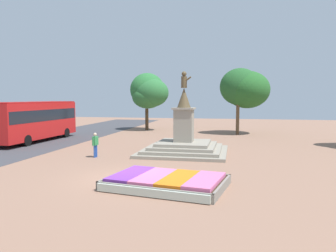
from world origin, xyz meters
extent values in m
plane|color=#8C6651|center=(0.00, 0.00, 0.00)|extent=(90.90, 90.90, 0.00)
cube|color=#38281C|center=(2.12, -1.02, 0.18)|extent=(5.20, 3.84, 0.35)
cube|color=gray|center=(1.85, -2.59, 0.20)|extent=(4.90, 0.94, 0.39)
cube|color=gray|center=(2.39, 0.54, 0.20)|extent=(4.90, 0.94, 0.39)
cube|color=gray|center=(-0.27, -0.61, 0.20)|extent=(0.65, 3.25, 0.39)
cube|color=gray|center=(4.51, -1.43, 0.20)|extent=(0.65, 3.25, 0.39)
cube|color=#72339E|center=(0.44, -0.73, 0.42)|extent=(1.61, 3.03, 0.13)
cube|color=#D86699|center=(1.56, -0.93, 0.41)|extent=(1.61, 3.03, 0.13)
cube|color=orange|center=(2.68, -1.12, 0.42)|extent=(1.61, 3.03, 0.13)
cube|color=#D86699|center=(3.80, -1.31, 0.43)|extent=(1.61, 3.03, 0.16)
cube|color=#B2BCAD|center=(1.84, -2.64, 0.19)|extent=(4.67, 0.99, 0.32)
cube|color=gray|center=(1.54, 7.66, 0.10)|extent=(5.88, 5.88, 0.20)
cube|color=gray|center=(1.54, 7.66, 0.30)|extent=(5.09, 5.09, 0.20)
cube|color=gray|center=(1.54, 7.66, 0.50)|extent=(4.30, 4.30, 0.20)
cube|color=gray|center=(1.54, 7.66, 0.70)|extent=(3.51, 3.51, 0.20)
cube|color=gray|center=(1.54, 7.66, 1.91)|extent=(1.25, 1.25, 2.22)
cube|color=gray|center=(1.54, 7.66, 3.08)|extent=(1.48, 1.48, 0.12)
cone|color=brown|center=(1.54, 7.66, 3.81)|extent=(0.94, 0.94, 1.34)
cylinder|color=brown|center=(1.54, 7.66, 4.87)|extent=(0.40, 0.40, 0.78)
sphere|color=brown|center=(1.54, 7.66, 5.44)|extent=(0.34, 0.34, 0.34)
cylinder|color=brown|center=(1.76, 7.54, 5.03)|extent=(0.66, 0.41, 0.45)
cube|color=red|center=(-12.14, 11.03, 1.86)|extent=(2.70, 9.86, 3.02)
cube|color=black|center=(-12.14, 11.03, 2.31)|extent=(2.71, 9.57, 0.96)
cube|color=#9F1414|center=(-12.14, 11.03, 3.42)|extent=(2.64, 9.67, 0.10)
cylinder|color=black|center=(-13.21, 14.24, 0.45)|extent=(0.30, 0.91, 0.90)
cylinder|color=black|center=(-10.93, 14.19, 0.45)|extent=(0.30, 0.91, 0.90)
cylinder|color=black|center=(-13.34, 8.35, 0.45)|extent=(0.30, 0.91, 0.90)
cylinder|color=black|center=(-11.06, 8.30, 0.45)|extent=(0.30, 0.91, 0.90)
cylinder|color=#264CA5|center=(-3.75, 4.97, 0.40)|extent=(0.13, 0.13, 0.79)
cylinder|color=#264CA5|center=(-3.78, 4.79, 0.40)|extent=(0.13, 0.13, 0.79)
cube|color=#338C4C|center=(-3.77, 4.88, 1.07)|extent=(0.29, 0.42, 0.56)
cylinder|color=#338C4C|center=(-3.72, 5.12, 1.04)|extent=(0.09, 0.09, 0.53)
cylinder|color=#338C4C|center=(-3.82, 4.65, 1.04)|extent=(0.09, 0.09, 0.53)
sphere|color=beige|center=(-3.77, 4.88, 1.49)|extent=(0.20, 0.20, 0.20)
cylinder|color=brown|center=(5.27, 20.04, 1.66)|extent=(0.35, 0.35, 3.32)
ellipsoid|color=#245C26|center=(6.21, 20.94, 4.66)|extent=(4.68, 5.12, 3.91)
ellipsoid|color=#245928|center=(5.45, 20.58, 4.95)|extent=(4.16, 3.89, 3.87)
cylinder|color=#4C3823|center=(-5.28, 23.04, 1.26)|extent=(0.39, 0.39, 2.52)
ellipsoid|color=#2E6B33|center=(-4.99, 22.43, 3.93)|extent=(3.62, 3.73, 2.75)
ellipsoid|color=#2D6C36|center=(-4.47, 22.24, 4.39)|extent=(3.95, 3.51, 3.26)
ellipsoid|color=#2A6D34|center=(-5.18, 22.99, 4.75)|extent=(4.01, 4.22, 3.91)
camera|label=1|loc=(4.93, -14.53, 3.83)|focal=35.00mm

